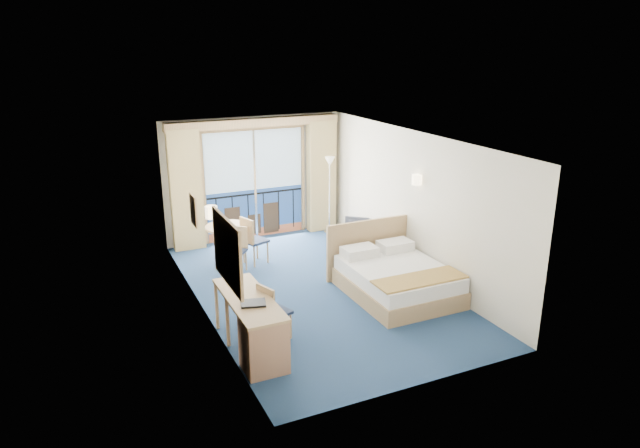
% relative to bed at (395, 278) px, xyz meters
% --- Properties ---
extents(floor, '(6.50, 6.50, 0.00)m').
position_rel_bed_xyz_m(floor, '(-1.19, 0.73, -0.30)').
color(floor, navy).
rests_on(floor, ground).
extents(room_walls, '(4.04, 6.54, 2.72)m').
position_rel_bed_xyz_m(room_walls, '(-1.19, 0.73, 1.47)').
color(room_walls, white).
rests_on(room_walls, ground).
extents(balcony_door, '(2.36, 0.03, 2.52)m').
position_rel_bed_xyz_m(balcony_door, '(-1.20, 3.95, 0.84)').
color(balcony_door, navy).
rests_on(balcony_door, room_walls).
extents(curtain_left, '(0.65, 0.22, 2.55)m').
position_rel_bed_xyz_m(curtain_left, '(-2.74, 3.80, 0.97)').
color(curtain_left, tan).
rests_on(curtain_left, room_walls).
extents(curtain_right, '(0.65, 0.22, 2.55)m').
position_rel_bed_xyz_m(curtain_right, '(0.36, 3.80, 0.97)').
color(curtain_right, tan).
rests_on(curtain_right, room_walls).
extents(pelmet, '(3.80, 0.25, 0.18)m').
position_rel_bed_xyz_m(pelmet, '(-1.19, 3.83, 2.28)').
color(pelmet, tan).
rests_on(pelmet, room_walls).
extents(mirror, '(0.05, 1.25, 0.95)m').
position_rel_bed_xyz_m(mirror, '(-3.16, -0.77, 1.25)').
color(mirror, tan).
rests_on(mirror, room_walls).
extents(wall_print, '(0.04, 0.42, 0.52)m').
position_rel_bed_xyz_m(wall_print, '(-3.16, 1.18, 1.30)').
color(wall_print, tan).
rests_on(wall_print, room_walls).
extents(sconce_left, '(0.18, 0.18, 0.18)m').
position_rel_bed_xyz_m(sconce_left, '(-3.13, 0.13, 1.55)').
color(sconce_left, beige).
rests_on(sconce_left, room_walls).
extents(sconce_right, '(0.18, 0.18, 0.18)m').
position_rel_bed_xyz_m(sconce_right, '(0.75, 0.58, 1.55)').
color(sconce_right, beige).
rests_on(sconce_right, room_walls).
extents(bed, '(1.73, 2.05, 1.08)m').
position_rel_bed_xyz_m(bed, '(0.00, 0.00, 0.00)').
color(bed, tan).
rests_on(bed, ground).
extents(nightstand, '(0.38, 0.37, 0.50)m').
position_rel_bed_xyz_m(nightstand, '(0.60, 1.33, -0.05)').
color(nightstand, tan).
rests_on(nightstand, ground).
extents(phone, '(0.20, 0.17, 0.08)m').
position_rel_bed_xyz_m(phone, '(0.57, 1.30, 0.24)').
color(phone, beige).
rests_on(phone, nightstand).
extents(armchair, '(0.99, 0.99, 0.65)m').
position_rel_bed_xyz_m(armchair, '(0.46, 2.23, 0.02)').
color(armchair, '#40434D').
rests_on(armchair, ground).
extents(floor_lamp, '(0.25, 0.25, 1.78)m').
position_rel_bed_xyz_m(floor_lamp, '(0.41, 3.48, 1.04)').
color(floor_lamp, silver).
rests_on(floor_lamp, ground).
extents(desk, '(0.59, 1.72, 0.81)m').
position_rel_bed_xyz_m(desk, '(-2.89, -1.20, 0.14)').
color(desk, tan).
rests_on(desk, ground).
extents(desk_chair, '(0.50, 0.49, 0.89)m').
position_rel_bed_xyz_m(desk_chair, '(-2.52, -0.63, 0.20)').
color(desk_chair, '#1E2A48').
rests_on(desk_chair, ground).
extents(folder, '(0.39, 0.33, 0.03)m').
position_rel_bed_xyz_m(folder, '(-2.89, -0.96, 0.52)').
color(folder, black).
rests_on(folder, desk).
extents(desk_lamp, '(0.12, 0.12, 0.47)m').
position_rel_bed_xyz_m(desk_lamp, '(-2.93, -0.03, 0.85)').
color(desk_lamp, silver).
rests_on(desk_lamp, desk).
extents(round_table, '(0.86, 0.86, 0.77)m').
position_rel_bed_xyz_m(round_table, '(-2.22, 2.65, 0.28)').
color(round_table, tan).
rests_on(round_table, ground).
extents(table_chair_a, '(0.54, 0.53, 0.96)m').
position_rel_bed_xyz_m(table_chair_a, '(-1.81, 2.39, 0.24)').
color(table_chair_a, '#1E2A48').
rests_on(table_chair_a, ground).
extents(table_chair_b, '(0.53, 0.53, 0.87)m').
position_rel_bed_xyz_m(table_chair_b, '(-2.19, 2.17, 0.19)').
color(table_chair_b, '#1E2A48').
rests_on(table_chair_b, ground).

